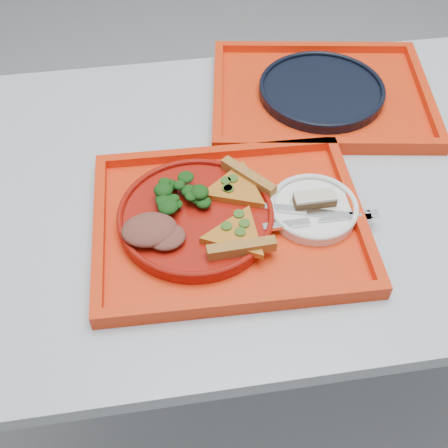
{
  "coord_description": "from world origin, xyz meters",
  "views": [
    {
      "loc": [
        -0.32,
        -0.72,
        1.48
      ],
      "look_at": [
        -0.23,
        -0.13,
        0.78
      ],
      "focal_mm": 45.0,
      "sensor_mm": 36.0,
      "label": 1
    }
  ],
  "objects": [
    {
      "name": "ground",
      "position": [
        0.0,
        0.0,
        0.0
      ],
      "size": [
        10.0,
        10.0,
        0.0
      ],
      "primitive_type": "plane",
      "color": "#919399",
      "rests_on": "ground"
    },
    {
      "name": "table",
      "position": [
        0.0,
        0.0,
        0.68
      ],
      "size": [
        1.6,
        0.8,
        0.75
      ],
      "color": "#A4ADB8",
      "rests_on": "ground"
    },
    {
      "name": "tray_main",
      "position": [
        -0.22,
        -0.11,
        0.76
      ],
      "size": [
        0.46,
        0.36,
        0.01
      ],
      "primitive_type": "cube",
      "rotation": [
        0.0,
        0.0,
        -0.03
      ],
      "color": "red",
      "rests_on": "table"
    },
    {
      "name": "tray_far",
      "position": [
        0.03,
        0.21,
        0.76
      ],
      "size": [
        0.5,
        0.42,
        0.01
      ],
      "primitive_type": "cube",
      "rotation": [
        0.0,
        0.0,
        -0.16
      ],
      "color": "red",
      "rests_on": "table"
    },
    {
      "name": "dinner_plate",
      "position": [
        -0.27,
        -0.1,
        0.77
      ],
      "size": [
        0.26,
        0.26,
        0.02
      ],
      "primitive_type": "cylinder",
      "color": "maroon",
      "rests_on": "tray_main"
    },
    {
      "name": "side_plate",
      "position": [
        -0.07,
        -0.11,
        0.77
      ],
      "size": [
        0.15,
        0.15,
        0.01
      ],
      "primitive_type": "cylinder",
      "color": "white",
      "rests_on": "tray_main"
    },
    {
      "name": "navy_plate",
      "position": [
        0.03,
        0.21,
        0.77
      ],
      "size": [
        0.26,
        0.26,
        0.02
      ],
      "primitive_type": "cylinder",
      "color": "black",
      "rests_on": "tray_far"
    },
    {
      "name": "pizza_slice_a",
      "position": [
        -0.21,
        -0.16,
        0.79
      ],
      "size": [
        0.11,
        0.13,
        0.02
      ],
      "primitive_type": null,
      "rotation": [
        0.0,
        0.0,
        1.61
      ],
      "color": "orange",
      "rests_on": "dinner_plate"
    },
    {
      "name": "pizza_slice_b",
      "position": [
        -0.2,
        -0.06,
        0.79
      ],
      "size": [
        0.17,
        0.17,
        0.02
      ],
      "primitive_type": null,
      "rotation": [
        0.0,
        0.0,
        3.82
      ],
      "color": "orange",
      "rests_on": "dinner_plate"
    },
    {
      "name": "salad_heap",
      "position": [
        -0.29,
        -0.07,
        0.8
      ],
      "size": [
        0.08,
        0.07,
        0.04
      ],
      "primitive_type": "ellipsoid",
      "color": "black",
      "rests_on": "dinner_plate"
    },
    {
      "name": "meat_portion",
      "position": [
        -0.35,
        -0.14,
        0.79
      ],
      "size": [
        0.09,
        0.07,
        0.03
      ],
      "primitive_type": "ellipsoid",
      "color": "brown",
      "rests_on": "dinner_plate"
    },
    {
      "name": "dessert_bar",
      "position": [
        -0.07,
        -0.1,
        0.79
      ],
      "size": [
        0.07,
        0.03,
        0.02
      ],
      "rotation": [
        0.0,
        0.0,
        0.01
      ],
      "color": "#4F2C1A",
      "rests_on": "side_plate"
    },
    {
      "name": "knife",
      "position": [
        -0.07,
        -0.13,
        0.78
      ],
      "size": [
        0.18,
        0.07,
        0.01
      ],
      "primitive_type": "cube",
      "rotation": [
        0.0,
        0.0,
        -0.29
      ],
      "color": "silver",
      "rests_on": "side_plate"
    },
    {
      "name": "fork",
      "position": [
        -0.07,
        -0.15,
        0.78
      ],
      "size": [
        0.19,
        0.02,
        0.01
      ],
      "primitive_type": "cube",
      "rotation": [
        0.0,
        0.0,
        0.02
      ],
      "color": "silver",
      "rests_on": "side_plate"
    }
  ]
}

